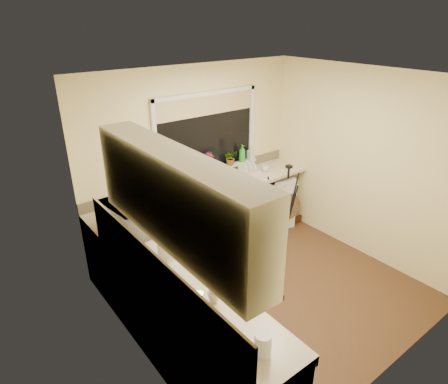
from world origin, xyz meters
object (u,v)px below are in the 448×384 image
tripod (286,203)px  soap_bottle_clear (251,153)px  cup_back (265,168)px  cup_left (213,297)px  washing_machine (272,199)px  laptop (168,198)px  dish_rack (248,174)px  microwave (130,218)px  glass_jug (263,344)px  steel_jar (199,299)px  kettle (167,248)px  plant_b (194,166)px  plant_a (177,171)px  soap_bottle_green (242,153)px  plant_c (209,162)px  plant_d (231,158)px

tripod → soap_bottle_clear: bearing=88.0°
cup_back → cup_left: (-2.27, -1.82, -0.00)m
washing_machine → tripod: 0.53m
laptop → soap_bottle_clear: (1.55, 0.26, 0.19)m
dish_rack → microwave: size_ratio=0.65×
tripod → microwave: (-2.30, 0.07, 0.50)m
glass_jug → steel_jar: bearing=95.2°
kettle → steel_jar: (-0.13, -0.71, -0.06)m
dish_rack → cup_back: cup_back is taller
tripod → cup_left: tripod is taller
washing_machine → plant_b: 1.51m
plant_b → cup_left: (-1.18, -2.03, -0.23)m
laptop → tripod: 1.74m
tripod → steel_jar: 2.74m
plant_a → soap_bottle_green: size_ratio=0.90×
soap_bottle_green → soap_bottle_clear: bearing=-2.2°
plant_c → steel_jar: bearing=-127.7°
microwave → plant_a: bearing=-62.3°
glass_jug → plant_a: size_ratio=0.77×
plant_b → soap_bottle_green: (0.83, -0.01, 0.00)m
kettle → steel_jar: size_ratio=2.08×
laptop → dish_rack: laptop is taller
glass_jug → microwave: 2.05m
plant_d → microwave: bearing=-161.7°
washing_machine → plant_a: bearing=-165.6°
dish_rack → plant_b: 0.83m
soap_bottle_green → plant_c: bearing=179.5°
soap_bottle_green → laptop: bearing=-169.3°
kettle → plant_a: bearing=55.0°
glass_jug → steel_jar: glass_jug is taller
glass_jug → plant_d: (1.84, 2.65, 0.17)m
tripod → cup_left: 2.66m
laptop → plant_a: size_ratio=1.58×
washing_machine → plant_c: plant_c is taller
washing_machine → cup_back: size_ratio=6.66×
cup_back → plant_a: bearing=170.3°
glass_jug → cup_left: size_ratio=1.74×
tripod → kettle: bearing=-175.7°
plant_c → washing_machine: bearing=-11.6°
plant_a → plant_b: size_ratio=0.91×
cup_back → cup_left: size_ratio=1.19×
washing_machine → tripod: (-0.19, -0.47, 0.17)m
kettle → tripod: size_ratio=0.20×
plant_c → plant_d: bearing=-0.9°
microwave → plant_d: bearing=-77.2°
kettle → soap_bottle_clear: (2.15, 1.26, 0.14)m
steel_jar → plant_b: bearing=57.1°
kettle → plant_c: (1.41, 1.27, 0.17)m
dish_rack → soap_bottle_clear: size_ratio=1.92×
washing_machine → laptop: laptop is taller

